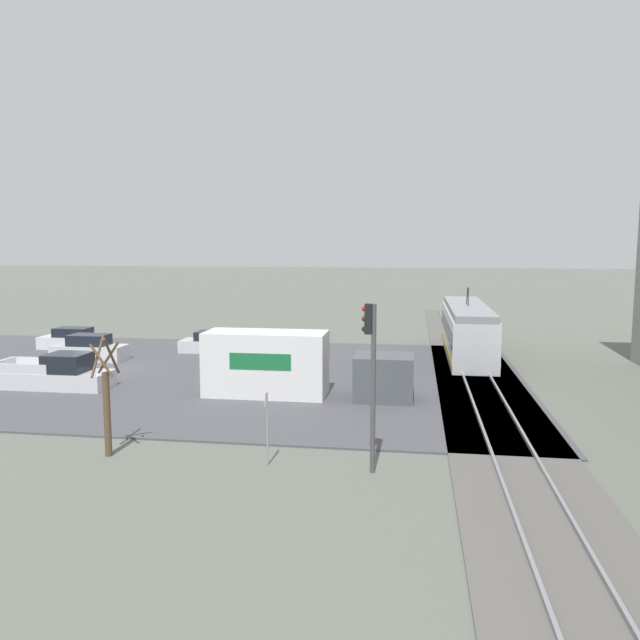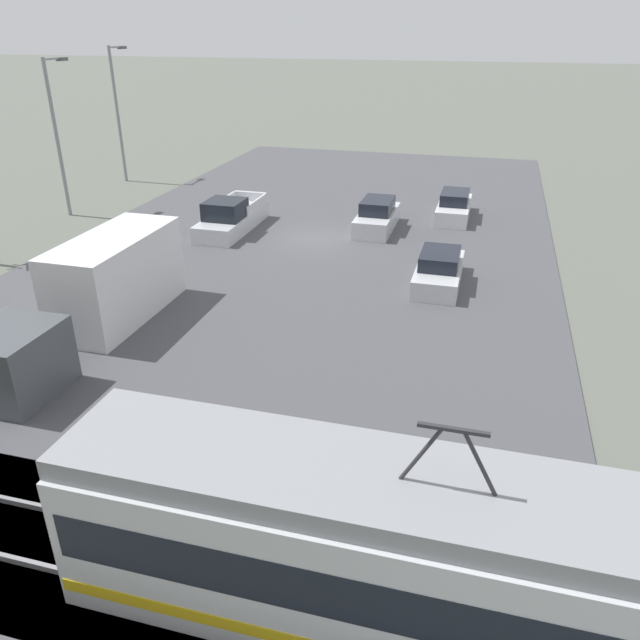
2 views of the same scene
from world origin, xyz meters
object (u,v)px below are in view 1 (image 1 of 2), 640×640
Objects in this scene: pickup_truck at (56,375)px; no_parking_sign at (267,421)px; box_truck at (294,367)px; traffic_light_pole at (371,365)px; street_tree at (107,402)px; sedan_car_0 at (73,340)px; sedan_car_1 at (89,349)px; sedan_car_2 at (214,343)px; light_rail_tram at (467,331)px.

pickup_truck is 2.34× the size of no_parking_sign.
traffic_light_pole is at bearing 24.73° from box_truck.
street_tree is at bearing 39.65° from pickup_truck.
box_truck is 2.35× the size of street_tree.
street_tree is (20.08, 12.93, 1.23)m from sedan_car_0.
street_tree reaches higher than no_parking_sign.
sedan_car_1 is 22.47m from no_parking_sign.
traffic_light_pole is 3.98m from no_parking_sign.
box_truck reaches higher than sedan_car_2.
light_rail_tram is 3.05× the size of sedan_car_2.
traffic_light_pole is (16.55, 18.75, 2.78)m from sedan_car_1.
pickup_truck is at bearing 16.79° from sedan_car_1.
traffic_light_pole is at bearing 48.58° from sedan_car_1.
sedan_car_1 is at bearing -163.21° from pickup_truck.
box_truck is at bearing 63.46° from sedan_car_1.
light_rail_tram is 23.34m from no_parking_sign.
street_tree is (20.23, 2.85, 1.25)m from sedan_car_2.
sedan_car_0 is at bearing -138.93° from sedan_car_1.
sedan_car_0 is 23.91m from street_tree.
light_rail_tram is at bearing 147.53° from street_tree.
street_tree reaches higher than pickup_truck.
pickup_truck is 12.15m from sedan_car_2.
street_tree is at bearing -171.97° from sedan_car_2.
box_truck is 20.86m from sedan_car_0.
traffic_light_pole is (9.20, 16.54, 2.77)m from pickup_truck.
no_parking_sign is (21.85, -8.18, -0.17)m from light_rail_tram.
sedan_car_0 is 0.84× the size of traffic_light_pole.
traffic_light_pole reaches higher than sedan_car_2.
sedan_car_2 is 23.85m from traffic_light_pole.
light_rail_tram is 16.81m from sedan_car_2.
box_truck reaches higher than sedan_car_0.
street_tree is at bearing -27.78° from box_truck.
street_tree is at bearing -32.47° from light_rail_tram.
sedan_car_2 is 1.79× the size of no_parking_sign.
sedan_car_1 is (3.75, 3.27, 0.06)m from sedan_car_0.
pickup_truck reaches higher than sedan_car_2.
box_truck is at bearing -155.27° from traffic_light_pole.
sedan_car_0 is at bearing -132.66° from traffic_light_pole.
sedan_car_2 is at bearing 157.79° from pickup_truck.
box_truck is 13.53m from sedan_car_2.
pickup_truck is at bearing -59.02° from light_rail_tram.
street_tree reaches higher than box_truck.
pickup_truck is at bearing -124.65° from no_parking_sign.
light_rail_tram reaches higher than box_truck.
sedan_car_1 is at bearing -131.42° from traffic_light_pole.
sedan_car_1 is 1.08× the size of street_tree.
sedan_car_0 is (1.69, -26.78, -0.99)m from light_rail_tram.
pickup_truck is at bearing -89.42° from box_truck.
pickup_truck is at bearing -153.70° from sedan_car_0.
sedan_car_2 is at bearing -89.13° from sedan_car_0.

